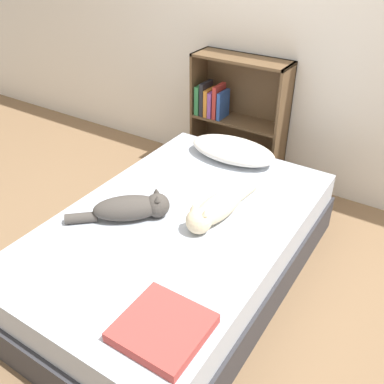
# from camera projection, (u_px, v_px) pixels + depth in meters

# --- Properties ---
(ground_plane) EXTENTS (8.00, 8.00, 0.00)m
(ground_plane) POSITION_uv_depth(u_px,v_px,m) (179.00, 274.00, 2.67)
(ground_plane) COLOR #846647
(wall_back) EXTENTS (8.00, 0.06, 2.50)m
(wall_back) POSITION_uv_depth(u_px,v_px,m) (292.00, 22.00, 3.00)
(wall_back) COLOR white
(wall_back) RESTS_ON ground_plane
(bed) EXTENTS (1.26, 1.99, 0.43)m
(bed) POSITION_uv_depth(u_px,v_px,m) (179.00, 248.00, 2.55)
(bed) COLOR #333338
(bed) RESTS_ON ground_plane
(pillow) EXTENTS (0.63, 0.33, 0.13)m
(pillow) POSITION_uv_depth(u_px,v_px,m) (233.00, 150.00, 2.99)
(pillow) COLOR white
(pillow) RESTS_ON bed
(cat_light) EXTENTS (0.20, 0.62, 0.16)m
(cat_light) POSITION_uv_depth(u_px,v_px,m) (215.00, 209.00, 2.39)
(cat_light) COLOR beige
(cat_light) RESTS_ON bed
(cat_dark) EXTENTS (0.48, 0.45, 0.16)m
(cat_dark) POSITION_uv_depth(u_px,v_px,m) (133.00, 208.00, 2.40)
(cat_dark) COLOR #47423D
(cat_dark) RESTS_ON bed
(bookshelf) EXTENTS (0.76, 0.26, 1.00)m
(bookshelf) POSITION_uv_depth(u_px,v_px,m) (236.00, 116.00, 3.45)
(bookshelf) COLOR brown
(bookshelf) RESTS_ON ground_plane
(blanket_fold) EXTENTS (0.35, 0.34, 0.05)m
(blanket_fold) POSITION_uv_depth(u_px,v_px,m) (163.00, 328.00, 1.76)
(blanket_fold) COLOR #B2423D
(blanket_fold) RESTS_ON bed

